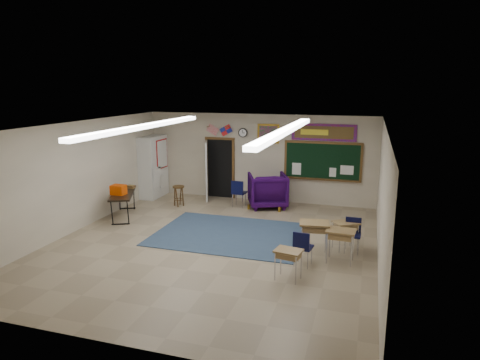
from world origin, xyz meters
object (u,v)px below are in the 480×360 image
(student_desk_front_left, at_px, (314,237))
(student_desk_front_right, at_px, (345,234))
(wingback_armchair, at_px, (268,190))
(wooden_stool, at_px, (179,196))
(folding_table, at_px, (123,203))

(student_desk_front_left, distance_m, student_desk_front_right, 0.93)
(wingback_armchair, bearing_deg, wooden_stool, -6.88)
(wingback_armchair, xyz_separation_m, student_desk_front_right, (2.71, -3.11, -0.17))
(student_desk_front_left, xyz_separation_m, folding_table, (-5.99, 1.38, -0.04))
(student_desk_front_left, height_order, folding_table, folding_table)
(student_desk_front_left, height_order, student_desk_front_right, student_desk_front_left)
(student_desk_front_left, bearing_deg, wingback_armchair, 110.17)
(wingback_armchair, relative_size, student_desk_front_left, 1.49)
(wingback_armchair, relative_size, student_desk_front_right, 1.69)
(student_desk_front_right, bearing_deg, wingback_armchair, 98.67)
(wingback_armchair, relative_size, wooden_stool, 1.81)
(wingback_armchair, xyz_separation_m, wooden_stool, (-2.85, -0.78, -0.21))
(wingback_armchair, xyz_separation_m, folding_table, (-3.97, -2.36, -0.14))
(student_desk_front_left, distance_m, wooden_stool, 5.70)
(wingback_armchair, height_order, wooden_stool, wingback_armchair)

